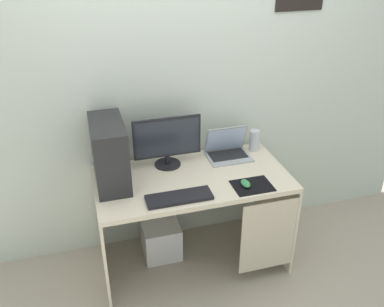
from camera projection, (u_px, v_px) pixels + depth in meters
ground_plane at (192, 259)px, 3.24m from camera, size 8.00×8.00×0.00m
wall_back at (177, 81)px, 2.95m from camera, size 4.00×0.05×2.60m
desk at (195, 196)px, 2.95m from camera, size 1.33×0.70×0.75m
pc_tower at (109, 153)px, 2.72m from camera, size 0.21×0.45×0.43m
monitor at (167, 141)px, 2.92m from camera, size 0.48×0.19×0.37m
laptop at (228, 150)px, 3.12m from camera, size 0.32×0.24×0.23m
speaker at (254, 140)px, 3.19m from camera, size 0.08×0.08×0.16m
keyboard at (179, 197)px, 2.64m from camera, size 0.42×0.14×0.02m
mousepad at (252, 186)px, 2.77m from camera, size 0.26×0.20×0.00m
mouse_left at (246, 183)px, 2.76m from camera, size 0.06×0.10×0.03m
subwoofer at (161, 239)px, 3.23m from camera, size 0.28×0.28×0.28m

